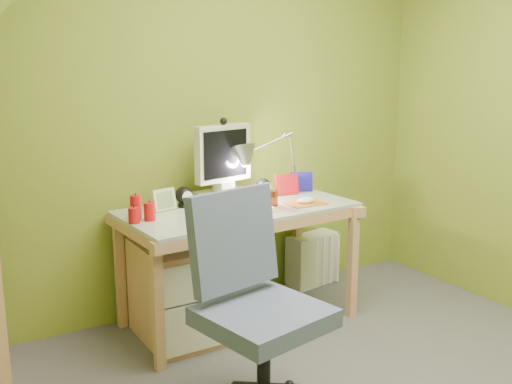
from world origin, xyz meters
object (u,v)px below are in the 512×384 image
desk (239,265)px  desk_lamp (286,149)px  task_chair (264,313)px  radiator (312,259)px  monitor (223,159)px

desk → desk_lamp: (0.45, 0.18, 0.64)m
desk → task_chair: task_chair is taller
desk → desk_lamp: size_ratio=2.36×
desk → radiator: bearing=16.6°
task_chair → desk: bearing=55.8°
monitor → desk_lamp: 0.45m
desk → desk_lamp: bearing=18.5°
desk → radiator: size_ratio=3.65×
monitor → task_chair: monitor is taller
desk → monitor: 0.64m
task_chair → radiator: 1.68m
desk_lamp → radiator: size_ratio=1.55×
monitor → radiator: monitor is taller
desk → desk_lamp: 0.80m
monitor → desk_lamp: (0.45, 0.00, 0.03)m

